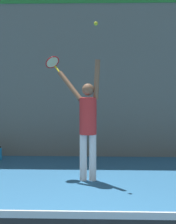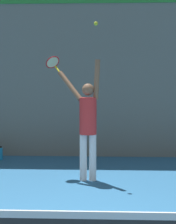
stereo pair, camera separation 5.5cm
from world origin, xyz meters
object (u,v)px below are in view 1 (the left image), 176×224
Objects in this scene: tennis_player at (88,121)px; water_bottle at (0,154)px; tennis_racket at (53,63)px; tennis_ball at (96,24)px.

tennis_player reaches higher than water_bottle.
tennis_player is 6.89× the size of water_bottle.
tennis_racket reaches higher than tennis_player.
water_bottle is (-2.06, 1.79, -0.94)m from tennis_player.
tennis_ball reaches higher than tennis_racket.
tennis_ball is 3.91m from water_bottle.
tennis_racket is 2.74m from water_bottle.
tennis_ball is at bearing -39.49° from water_bottle.
water_bottle is at bearing 140.51° from tennis_ball.
tennis_racket reaches higher than water_bottle.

